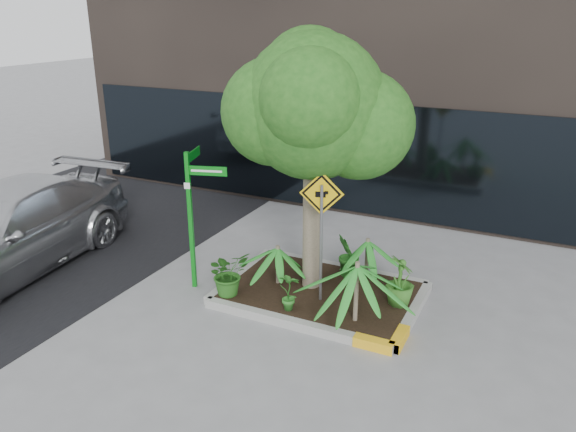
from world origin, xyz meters
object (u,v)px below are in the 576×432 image
at_px(parked_car, 3,232).
at_px(cattle_sign, 321,217).
at_px(tree, 314,107).
at_px(street_sign_post, 193,205).

relative_size(parked_car, cattle_sign, 2.46).
xyz_separation_m(tree, parked_car, (-5.52, -1.70, -2.46)).
bearing_deg(street_sign_post, cattle_sign, -13.79).
distance_m(tree, street_sign_post, 2.67).
relative_size(tree, cattle_sign, 2.00).
xyz_separation_m(parked_car, cattle_sign, (5.90, 1.16, 0.86)).
relative_size(tree, street_sign_post, 1.80).
bearing_deg(cattle_sign, tree, 108.28).
distance_m(street_sign_post, cattle_sign, 2.33).
height_order(parked_car, street_sign_post, street_sign_post).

